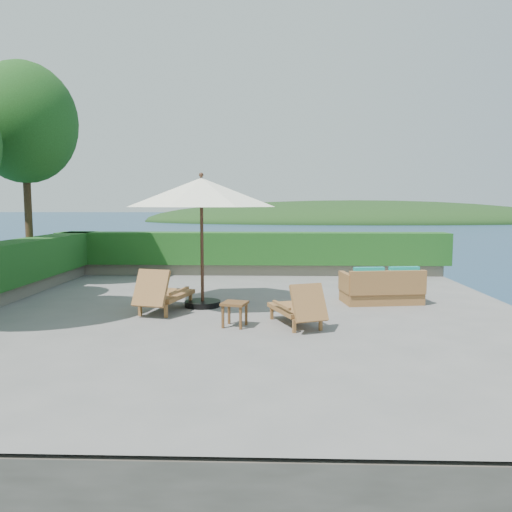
{
  "coord_description": "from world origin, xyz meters",
  "views": [
    {
      "loc": [
        0.65,
        -10.24,
        2.26
      ],
      "look_at": [
        0.3,
        0.8,
        1.1
      ],
      "focal_mm": 35.0,
      "sensor_mm": 36.0,
      "label": 1
    }
  ],
  "objects_px": {
    "lounge_left": "(163,293)",
    "wicker_loveseat": "(382,289)",
    "patio_umbrella": "(201,194)",
    "lounge_right": "(298,307)",
    "side_table": "(235,306)"
  },
  "relations": [
    {
      "from": "lounge_left",
      "to": "wicker_loveseat",
      "type": "relative_size",
      "value": 0.94
    },
    {
      "from": "lounge_left",
      "to": "side_table",
      "type": "distance_m",
      "value": 1.99
    },
    {
      "from": "side_table",
      "to": "wicker_loveseat",
      "type": "xyz_separation_m",
      "value": [
        3.19,
        2.29,
        -0.04
      ]
    },
    {
      "from": "patio_umbrella",
      "to": "wicker_loveseat",
      "type": "relative_size",
      "value": 2.11
    },
    {
      "from": "lounge_left",
      "to": "lounge_right",
      "type": "xyz_separation_m",
      "value": [
        2.76,
        -1.13,
        -0.04
      ]
    },
    {
      "from": "lounge_right",
      "to": "wicker_loveseat",
      "type": "xyz_separation_m",
      "value": [
        2.02,
        2.22,
        -0.02
      ]
    },
    {
      "from": "wicker_loveseat",
      "to": "patio_umbrella",
      "type": "bearing_deg",
      "value": 178.8
    },
    {
      "from": "lounge_right",
      "to": "wicker_loveseat",
      "type": "distance_m",
      "value": 3.0
    },
    {
      "from": "lounge_right",
      "to": "side_table",
      "type": "distance_m",
      "value": 1.17
    },
    {
      "from": "lounge_left",
      "to": "wicker_loveseat",
      "type": "bearing_deg",
      "value": 26.77
    },
    {
      "from": "patio_umbrella",
      "to": "lounge_left",
      "type": "bearing_deg",
      "value": -140.42
    },
    {
      "from": "side_table",
      "to": "lounge_right",
      "type": "bearing_deg",
      "value": 3.25
    },
    {
      "from": "lounge_left",
      "to": "lounge_right",
      "type": "relative_size",
      "value": 1.1
    },
    {
      "from": "lounge_left",
      "to": "wicker_loveseat",
      "type": "height_order",
      "value": "lounge_left"
    },
    {
      "from": "wicker_loveseat",
      "to": "lounge_right",
      "type": "bearing_deg",
      "value": -140.28
    }
  ]
}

